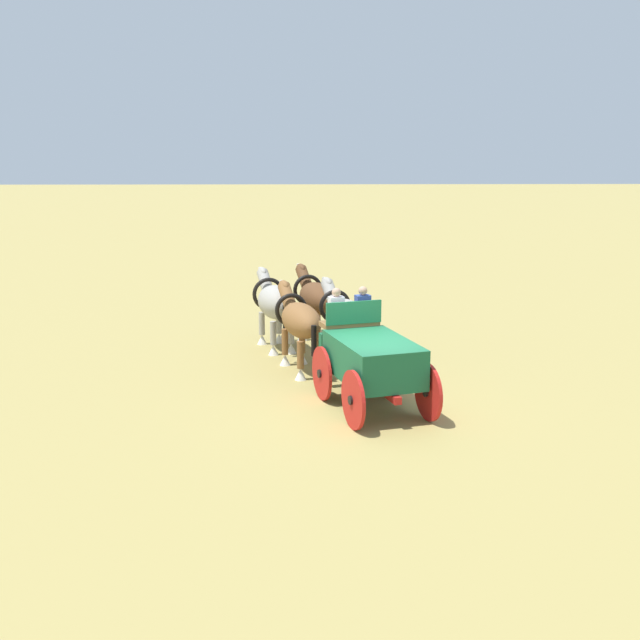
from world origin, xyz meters
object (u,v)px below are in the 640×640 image
at_px(draft_horse_rear_near, 300,321).
at_px(draft_horse_rear_off, 345,318).
at_px(show_wagon, 370,359).
at_px(draft_horse_lead_off, 316,299).
at_px(draft_horse_lead_near, 275,303).

distance_m(draft_horse_rear_near, draft_horse_rear_off, 1.30).
bearing_deg(show_wagon, draft_horse_rear_off, 6.31).
bearing_deg(draft_horse_rear_near, draft_horse_lead_off, -9.77).
height_order(draft_horse_rear_near, draft_horse_rear_off, draft_horse_rear_off).
bearing_deg(draft_horse_rear_off, draft_horse_lead_near, 43.48).
xyz_separation_m(show_wagon, draft_horse_rear_off, (3.54, 0.39, 0.21)).
bearing_deg(draft_horse_rear_near, draft_horse_rear_off, -73.31).
bearing_deg(show_wagon, draft_horse_lead_near, 22.93).
relative_size(show_wagon, draft_horse_rear_near, 1.84).
height_order(draft_horse_lead_near, draft_horse_lead_off, draft_horse_lead_off).
bearing_deg(draft_horse_lead_near, draft_horse_rear_off, -136.52).
distance_m(draft_horse_rear_off, draft_horse_lead_near, 2.90).
bearing_deg(show_wagon, draft_horse_lead_off, 10.75).
xyz_separation_m(show_wagon, draft_horse_lead_off, (6.02, 1.14, 0.24)).
relative_size(show_wagon, draft_horse_lead_off, 1.81).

